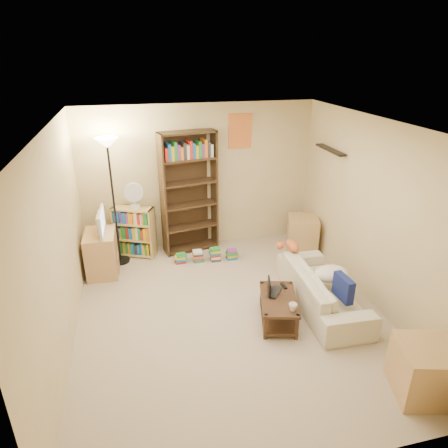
# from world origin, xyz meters

# --- Properties ---
(room) EXTENTS (4.50, 4.54, 2.52)m
(room) POSITION_xyz_m (0.00, 0.01, 1.62)
(room) COLOR tan
(room) RESTS_ON ground
(sofa) EXTENTS (1.86, 0.83, 0.53)m
(sofa) POSITION_xyz_m (1.28, -0.06, 0.26)
(sofa) COLOR beige
(sofa) RESTS_ON ground
(navy_pillow) EXTENTS (0.13, 0.35, 0.31)m
(navy_pillow) POSITION_xyz_m (1.36, -0.46, 0.51)
(navy_pillow) COLOR navy
(navy_pillow) RESTS_ON sofa
(cream_blanket) EXTENTS (0.49, 0.35, 0.21)m
(cream_blanket) POSITION_xyz_m (1.41, -0.02, 0.45)
(cream_blanket) COLOR white
(cream_blanket) RESTS_ON sofa
(tabby_cat) EXTENTS (0.42, 0.16, 0.14)m
(tabby_cat) POSITION_xyz_m (1.07, 0.64, 0.60)
(tabby_cat) COLOR #D55D2D
(tabby_cat) RESTS_ON sofa
(coffee_table) EXTENTS (0.64, 0.90, 0.36)m
(coffee_table) POSITION_xyz_m (0.57, -0.28, 0.22)
(coffee_table) COLOR #442A1A
(coffee_table) RESTS_ON ground
(laptop) EXTENTS (0.49, 0.49, 0.02)m
(laptop) POSITION_xyz_m (0.59, -0.18, 0.37)
(laptop) COLOR black
(laptop) RESTS_ON coffee_table
(laptop_screen) EXTENTS (0.08, 0.26, 0.18)m
(laptop_screen) POSITION_xyz_m (0.47, -0.15, 0.47)
(laptop_screen) COLOR white
(laptop_screen) RESTS_ON laptop
(mug) EXTENTS (0.19, 0.19, 0.09)m
(mug) POSITION_xyz_m (0.63, -0.57, 0.41)
(mug) COLOR white
(mug) RESTS_ON coffee_table
(tv_remote) EXTENTS (0.05, 0.15, 0.02)m
(tv_remote) POSITION_xyz_m (0.72, -0.04, 0.37)
(tv_remote) COLOR black
(tv_remote) RESTS_ON coffee_table
(tv_stand) EXTENTS (0.48, 0.66, 0.69)m
(tv_stand) POSITION_xyz_m (-1.70, 1.55, 0.35)
(tv_stand) COLOR tan
(tv_stand) RESTS_ON ground
(television) EXTENTS (0.65, 0.12, 0.37)m
(television) POSITION_xyz_m (-1.70, 1.55, 0.88)
(television) COLOR black
(television) RESTS_ON tv_stand
(tall_bookshelf) EXTENTS (0.98, 0.48, 2.09)m
(tall_bookshelf) POSITION_xyz_m (-0.21, 2.05, 1.10)
(tall_bookshelf) COLOR #3C2917
(tall_bookshelf) RESTS_ON ground
(short_bookshelf) EXTENTS (0.74, 0.53, 0.88)m
(short_bookshelf) POSITION_xyz_m (-1.17, 2.05, 0.44)
(short_bookshelf) COLOR tan
(short_bookshelf) RESTS_ON ground
(desk_fan) EXTENTS (0.31, 0.18, 0.44)m
(desk_fan) POSITION_xyz_m (-1.12, 2.01, 1.11)
(desk_fan) COLOR silver
(desk_fan) RESTS_ON short_bookshelf
(floor_lamp) EXTENTS (0.35, 0.35, 2.08)m
(floor_lamp) POSITION_xyz_m (-1.44, 1.87, 1.66)
(floor_lamp) COLOR black
(floor_lamp) RESTS_ON ground
(side_table) EXTENTS (0.66, 0.66, 0.59)m
(side_table) POSITION_xyz_m (1.72, 1.61, 0.30)
(side_table) COLOR tan
(side_table) RESTS_ON ground
(end_cabinet) EXTENTS (0.81, 0.73, 0.57)m
(end_cabinet) POSITION_xyz_m (1.65, -1.76, 0.29)
(end_cabinet) COLOR tan
(end_cabinet) RESTS_ON ground
(book_stacks) EXTENTS (1.06, 0.22, 0.23)m
(book_stacks) POSITION_xyz_m (-0.01, 1.55, 0.10)
(book_stacks) COLOR red
(book_stacks) RESTS_ON ground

